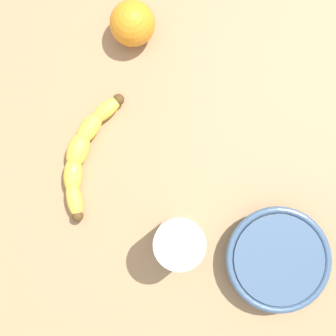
{
  "coord_description": "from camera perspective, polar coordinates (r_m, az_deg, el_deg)",
  "views": [
    {
      "loc": [
        -1.43,
        4.97,
        80.43
      ],
      "look_at": [
        0.71,
        -0.32,
        5.0
      ],
      "focal_mm": 47.74,
      "sensor_mm": 36.0,
      "label": 1
    }
  ],
  "objects": [
    {
      "name": "orange_fruit",
      "position": [
        0.8,
        -4.57,
        17.92
      ],
      "size": [
        7.78,
        7.78,
        7.78
      ],
      "primitive_type": "sphere",
      "color": "orange",
      "rests_on": "wooden_tabletop"
    },
    {
      "name": "wooden_tabletop",
      "position": [
        0.79,
        0.39,
        -0.6
      ],
      "size": [
        120.0,
        120.0,
        3.0
      ],
      "primitive_type": "cube",
      "color": "#A17A53",
      "rests_on": "ground"
    },
    {
      "name": "ceramic_bowl",
      "position": [
        0.77,
        13.72,
        -11.15
      ],
      "size": [
        17.29,
        17.29,
        4.64
      ],
      "color": "#3D5675",
      "rests_on": "wooden_tabletop"
    },
    {
      "name": "banana",
      "position": [
        0.77,
        -10.72,
        1.99
      ],
      "size": [
        7.52,
        23.02,
        3.63
      ],
      "rotation": [
        0.0,
        0.0,
        1.63
      ],
      "color": "yellow",
      "rests_on": "wooden_tabletop"
    },
    {
      "name": "smoothie_glass",
      "position": [
        0.72,
        1.36,
        -9.32
      ],
      "size": [
        7.78,
        7.78,
        12.31
      ],
      "color": "silver",
      "rests_on": "wooden_tabletop"
    }
  ]
}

